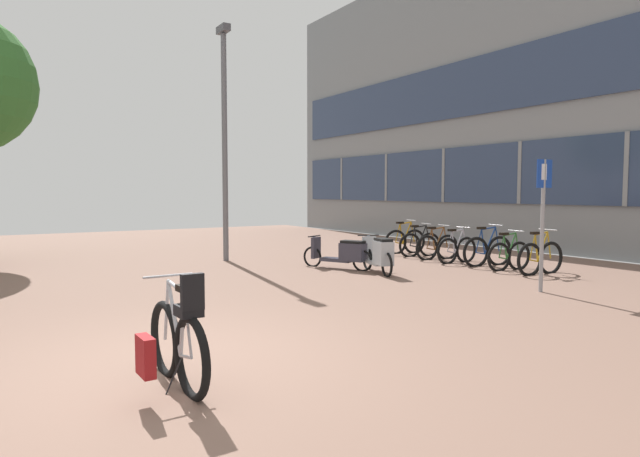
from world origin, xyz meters
name	(u,v)px	position (x,y,z in m)	size (l,w,h in m)	color
ground	(297,344)	(1.43, 0.00, -0.02)	(21.00, 40.00, 0.13)	#1F202E
bicycle_foreground	(176,343)	(-0.23, -0.69, 0.40)	(0.66, 1.48, 1.13)	black
bicycle_rack_00	(540,258)	(8.54, 1.83, 0.35)	(1.39, 0.48, 1.02)	black
bicycle_rack_01	(509,256)	(8.47, 2.60, 0.33)	(1.28, 0.48, 0.94)	black
bicycle_rack_02	(488,251)	(8.64, 3.36, 0.36)	(1.45, 0.48, 1.03)	black
bicycle_rack_03	(457,250)	(8.40, 4.13, 0.33)	(1.32, 0.48, 0.94)	black
bicycle_rack_04	(437,247)	(8.46, 4.90, 0.33)	(1.33, 0.48, 0.95)	black
bicycle_rack_05	(420,244)	(8.55, 5.67, 0.33)	(1.30, 0.48, 0.95)	black
bicycle_rack_06	(405,241)	(8.67, 6.43, 0.35)	(1.36, 0.48, 1.01)	black
scooter_near	(379,255)	(5.63, 3.75, 0.42)	(0.72, 1.65, 0.83)	black
scooter_mid	(343,253)	(5.34, 4.72, 0.37)	(0.97, 1.69, 0.77)	black
parking_sign	(543,210)	(6.74, 0.51, 1.47)	(0.40, 0.07, 2.37)	gray
lamp_post	(225,132)	(3.61, 7.62, 3.32)	(0.20, 0.52, 5.99)	slate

